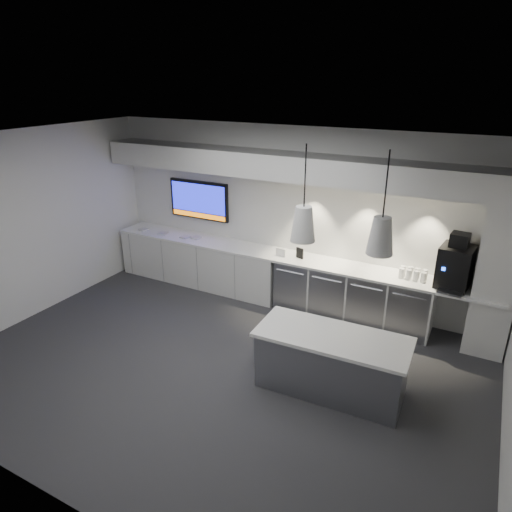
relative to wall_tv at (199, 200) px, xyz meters
The scene contains 27 objects.
floor 3.47m from the wall_tv, 52.18° to the right, with size 7.00×7.00×0.00m, color #303032.
ceiling 3.42m from the wall_tv, 52.18° to the right, with size 7.00×7.00×0.00m, color black.
wall_back 1.90m from the wall_tv, ahead, with size 7.00×7.00×0.00m, color white.
wall_front 5.30m from the wall_tv, 68.99° to the right, with size 7.00×7.00×0.00m, color white.
wall_left 2.92m from the wall_tv, 123.17° to the right, with size 7.00×7.00×0.00m, color white.
back_counter 2.04m from the wall_tv, ahead, with size 6.80×0.65×0.04m, color white.
left_base_cabinets 1.17m from the wall_tv, 61.19° to the right, with size 3.30×0.63×0.86m, color white.
fridge_unit_a 2.45m from the wall_tv, ahead, with size 0.60×0.61×0.85m, color gray.
fridge_unit_b 3.01m from the wall_tv, ahead, with size 0.60×0.61×0.85m, color gray.
fridge_unit_c 3.60m from the wall_tv, ahead, with size 0.60×0.61×0.85m, color gray.
fridge_unit_d 4.21m from the wall_tv, ahead, with size 0.60×0.61×0.85m, color gray.
backsplash 3.10m from the wall_tv, ahead, with size 4.60×0.03×1.30m, color white.
soffit 2.09m from the wall_tv, ahead, with size 6.90×0.60×0.40m, color white.
column 5.11m from the wall_tv, ahead, with size 0.55×0.55×2.60m, color white.
wall_tv is the anchor object (origin of this frame).
island 4.23m from the wall_tv, 32.51° to the right, with size 1.90×0.86×0.79m.
bin 3.42m from the wall_tv, 39.99° to the right, with size 0.29×0.29×0.41m, color gray.
coffee_machine 4.58m from the wall_tv, ahead, with size 0.49×0.65×0.80m.
sign_black 2.28m from the wall_tv, ahead, with size 0.14×0.02×0.18m, color black.
sign_white 2.00m from the wall_tv, 11.02° to the right, with size 0.18×0.02×0.14m, color white.
cup_cluster 4.06m from the wall_tv, ahead, with size 0.40×0.19×0.16m, color white, non-canonical shape.
tray_a 1.33m from the wall_tv, 161.66° to the right, with size 0.16×0.16×0.03m, color #BABABA.
tray_b 0.97m from the wall_tv, 149.38° to the right, with size 0.16×0.16×0.03m, color #BABABA.
tray_c 0.75m from the wall_tv, 106.27° to the right, with size 0.16×0.16×0.03m, color #BABABA.
tray_d 0.71m from the wall_tv, 72.07° to the right, with size 0.16×0.16×0.03m, color #BABABA.
pendant_left 3.75m from the wall_tv, 36.22° to the right, with size 0.29×0.29×1.11m.
pendant_right 4.49m from the wall_tv, 29.43° to the right, with size 0.29×0.29×1.11m.
Camera 1 is at (2.95, -4.41, 3.75)m, focal length 32.00 mm.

